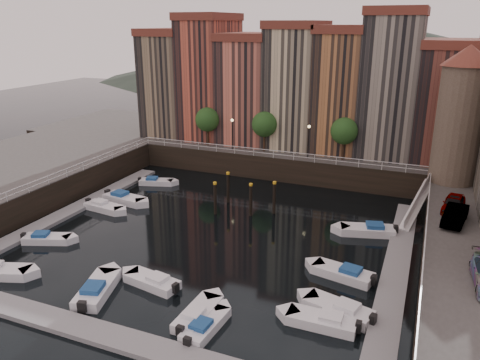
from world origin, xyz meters
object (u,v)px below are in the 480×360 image
at_px(mooring_pilings, 242,196).
at_px(car_a, 454,205).
at_px(boat_left_1, 46,239).
at_px(car_b, 455,216).
at_px(boat_left_2, 104,207).
at_px(corner_tower, 461,113).
at_px(gangway, 418,202).

bearing_deg(mooring_pilings, car_a, 0.28).
distance_m(boat_left_1, car_b, 35.32).
bearing_deg(boat_left_2, mooring_pilings, 27.75).
bearing_deg(boat_left_1, car_a, 1.12).
distance_m(corner_tower, boat_left_2, 37.67).
height_order(mooring_pilings, boat_left_2, mooring_pilings).
bearing_deg(boat_left_2, car_a, 15.55).
bearing_deg(boat_left_1, gangway, 9.61).
distance_m(corner_tower, mooring_pilings, 23.43).
relative_size(boat_left_2, car_b, 1.08).
bearing_deg(car_a, mooring_pilings, -171.44).
xyz_separation_m(mooring_pilings, boat_left_2, (-13.56, -5.31, -1.29)).
height_order(corner_tower, car_a, corner_tower).
xyz_separation_m(mooring_pilings, boat_left_1, (-13.49, -13.47, -1.31)).
xyz_separation_m(boat_left_2, car_a, (33.46, 5.41, 3.35)).
relative_size(corner_tower, mooring_pilings, 2.30).
relative_size(corner_tower, gangway, 1.66).
relative_size(gangway, boat_left_1, 1.87).
bearing_deg(gangway, boat_left_1, -149.39).
distance_m(car_a, car_b, 2.75).
distance_m(gangway, car_b, 8.00).
xyz_separation_m(corner_tower, car_a, (0.05, -8.94, -6.48)).
relative_size(boat_left_1, boat_left_2, 0.93).
bearing_deg(boat_left_2, boat_left_1, -83.15).
relative_size(corner_tower, car_b, 3.12).
bearing_deg(corner_tower, car_a, -89.71).
distance_m(boat_left_2, car_b, 33.79).
distance_m(gangway, car_a, 5.62).
height_order(corner_tower, boat_left_2, corner_tower).
bearing_deg(boat_left_2, corner_tower, 29.61).
relative_size(corner_tower, boat_left_2, 2.89).
distance_m(mooring_pilings, boat_left_2, 14.62).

